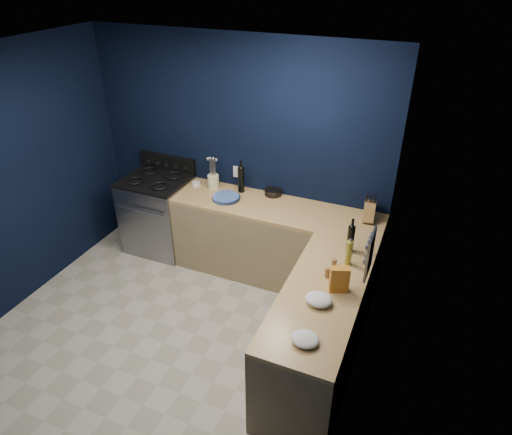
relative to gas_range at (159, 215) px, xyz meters
The scene contains 27 objects.
floor 1.76m from the gas_range, 56.78° to the right, with size 3.50×3.50×0.02m, color #AAA494.
ceiling 2.74m from the gas_range, 56.78° to the right, with size 3.50×3.50×0.02m, color silver.
wall_back 1.30m from the gas_range, 20.08° to the left, with size 3.50×0.02×2.60m, color black.
wall_right 3.16m from the gas_range, 27.83° to the right, with size 0.02×3.50×2.60m, color black.
cab_back 1.53m from the gas_range, ahead, with size 2.30×0.63×0.86m, color #947E58.
top_back 1.59m from the gas_range, ahead, with size 2.30×0.63×0.04m, color olive.
cab_right 2.62m from the gas_range, 25.64° to the right, with size 0.63×1.67×0.86m, color #947E58.
top_right 2.66m from the gas_range, 25.64° to the right, with size 0.63×1.67×0.04m, color olive.
gas_range is the anchor object (origin of this frame).
oven_door 0.32m from the gas_range, 90.00° to the right, with size 0.59×0.02×0.42m, color black.
cooktop 0.48m from the gas_range, ahead, with size 0.76×0.66×0.03m, color black.
backguard 0.65m from the gas_range, 90.00° to the left, with size 0.76×0.06×0.20m, color black.
spice_panel 2.89m from the gas_range, 18.08° to the right, with size 0.02×0.28×0.38m, color gray.
wall_outlet 1.16m from the gas_range, 18.88° to the left, with size 0.09×0.02×0.13m, color white.
plate_stack 1.06m from the gas_range, ahead, with size 0.30×0.30×0.04m, color #314AAF.
ramekin 0.68m from the gas_range, 16.52° to the left, with size 0.10×0.10×0.04m, color white.
utensil_crock 0.88m from the gas_range, 13.59° to the left, with size 0.13×0.13×0.16m, color #FAEAC8.
wine_bottle_back 1.21m from the gas_range, 11.09° to the left, with size 0.07×0.07×0.30m, color black.
lemon_basket 1.50m from the gas_range, 10.92° to the left, with size 0.19×0.19×0.07m, color black.
knife_block 2.55m from the gas_range, ahead, with size 0.11×0.19×0.20m, color olive.
wine_bottle_right 2.55m from the gas_range, 11.40° to the right, with size 0.07×0.07×0.27m, color black.
oil_bottle 2.62m from the gas_range, 15.57° to the right, with size 0.05×0.05×0.24m, color olive.
spice_jar_near 2.58m from the gas_range, 21.66° to the right, with size 0.04×0.04×0.09m, color olive.
spice_jar_far 2.54m from the gas_range, 18.28° to the right, with size 0.05×0.05×0.09m, color olive.
crouton_bag 2.76m from the gas_range, 23.31° to the right, with size 0.15×0.07×0.22m, color #A93116.
towel_front 2.74m from the gas_range, 28.33° to the right, with size 0.21×0.18×0.08m, color white.
towel_end 2.99m from the gas_range, 35.49° to the right, with size 0.20×0.18×0.06m, color white.
Camera 1 is at (2.03, -2.51, 3.28)m, focal length 31.43 mm.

